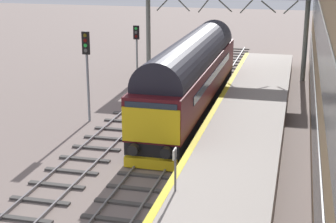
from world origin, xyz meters
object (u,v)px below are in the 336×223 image
at_px(diesel_locomotive, 192,73).
at_px(platform_number_sign, 175,163).
at_px(signal_post_near, 87,64).
at_px(signal_post_mid, 137,47).

relative_size(diesel_locomotive, platform_number_sign, 11.24).
relative_size(signal_post_near, platform_number_sign, 3.20).
bearing_deg(diesel_locomotive, signal_post_near, -150.85).
bearing_deg(signal_post_mid, signal_post_near, -90.00).
xyz_separation_m(diesel_locomotive, signal_post_mid, (-5.37, 6.32, 0.30)).
height_order(diesel_locomotive, signal_post_mid, diesel_locomotive).
height_order(signal_post_mid, platform_number_sign, signal_post_mid).
height_order(diesel_locomotive, platform_number_sign, diesel_locomotive).
height_order(diesel_locomotive, signal_post_near, signal_post_near).
bearing_deg(signal_post_near, diesel_locomotive, 29.15).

